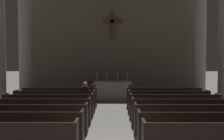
{
  "coord_description": "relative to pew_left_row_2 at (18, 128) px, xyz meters",
  "views": [
    {
      "loc": [
        0.08,
        -5.6,
        2.32
      ],
      "look_at": [
        0.0,
        7.67,
        1.71
      ],
      "focal_mm": 40.9,
      "sensor_mm": 36.0,
      "label": 1
    }
  ],
  "objects": [
    {
      "name": "column_right_third",
      "position": [
        7.5,
        8.22,
        3.04
      ],
      "size": [
        1.14,
        1.14,
        7.21
      ],
      "color": "#ADA89E",
      "rests_on": "ground"
    },
    {
      "name": "pew_left_row_7",
      "position": [
        0.0,
        5.32,
        0.0
      ],
      "size": [
        3.45,
        0.5,
        0.95
      ],
      "color": "black",
      "rests_on": "ground"
    },
    {
      "name": "pew_left_row_6",
      "position": [
        0.0,
        4.26,
        0.0
      ],
      "size": [
        3.45,
        0.5,
        0.95
      ],
      "color": "black",
      "rests_on": "ground"
    },
    {
      "name": "candlestick_inner_left",
      "position": [
        2.14,
        7.69,
        0.71
      ],
      "size": [
        0.16,
        0.16,
        0.57
      ],
      "color": "#B79338",
      "rests_on": "altar"
    },
    {
      "name": "pew_right_row_6",
      "position": [
        4.89,
        4.26,
        0.0
      ],
      "size": [
        3.45,
        0.5,
        0.95
      ],
      "color": "black",
      "rests_on": "ground"
    },
    {
      "name": "pew_right_row_4",
      "position": [
        4.89,
        2.13,
        0.0
      ],
      "size": [
        3.45,
        0.5,
        0.95
      ],
      "color": "black",
      "rests_on": "ground"
    },
    {
      "name": "lectern",
      "position": [
        1.27,
        6.49,
        0.07
      ],
      "size": [
        0.44,
        0.36,
        1.15
      ],
      "color": "black",
      "rests_on": "ground"
    },
    {
      "name": "pew_left_row_5",
      "position": [
        0.0,
        3.19,
        0.0
      ],
      "size": [
        3.45,
        0.5,
        0.95
      ],
      "color": "black",
      "rests_on": "ground"
    },
    {
      "name": "pew_left_row_3",
      "position": [
        0.0,
        1.06,
        0.0
      ],
      "size": [
        3.45,
        0.5,
        0.95
      ],
      "color": "black",
      "rests_on": "ground"
    },
    {
      "name": "candlestick_outer_left",
      "position": [
        1.59,
        7.69,
        0.71
      ],
      "size": [
        0.16,
        0.16,
        0.57
      ],
      "color": "#B79338",
      "rests_on": "altar"
    },
    {
      "name": "pew_right_row_7",
      "position": [
        4.89,
        5.32,
        0.0
      ],
      "size": [
        3.45,
        0.5,
        0.95
      ],
      "color": "black",
      "rests_on": "ground"
    },
    {
      "name": "pew_right_row_5",
      "position": [
        4.89,
        3.19,
        0.0
      ],
      "size": [
        3.45,
        0.5,
        0.95
      ],
      "color": "black",
      "rests_on": "ground"
    },
    {
      "name": "pew_right_row_2",
      "position": [
        4.89,
        0.0,
        0.0
      ],
      "size": [
        3.45,
        0.5,
        0.95
      ],
      "color": "black",
      "rests_on": "ground"
    },
    {
      "name": "candlestick_inner_right",
      "position": [
        2.74,
        7.69,
        0.71
      ],
      "size": [
        0.16,
        0.16,
        0.57
      ],
      "color": "#B79338",
      "rests_on": "altar"
    },
    {
      "name": "altar",
      "position": [
        2.44,
        7.69,
        0.06
      ],
      "size": [
        2.2,
        0.9,
        1.01
      ],
      "color": "#BCB7AD",
      "rests_on": "ground"
    },
    {
      "name": "apse_with_cross",
      "position": [
        2.44,
        10.06,
        3.54
      ],
      "size": [
        11.32,
        0.46,
        8.03
      ],
      "color": "#706656",
      "rests_on": "ground"
    },
    {
      "name": "pew_left_row_4",
      "position": [
        0.0,
        2.13,
        0.0
      ],
      "size": [
        3.45,
        0.5,
        0.95
      ],
      "color": "black",
      "rests_on": "ground"
    },
    {
      "name": "pew_left_row_2",
      "position": [
        0.0,
        0.0,
        0.0
      ],
      "size": [
        3.45,
        0.5,
        0.95
      ],
      "color": "black",
      "rests_on": "ground"
    },
    {
      "name": "column_left_third",
      "position": [
        -2.61,
        8.22,
        3.04
      ],
      "size": [
        1.14,
        1.14,
        7.21
      ],
      "color": "#ADA89E",
      "rests_on": "ground"
    },
    {
      "name": "lone_worshipper",
      "position": [
        1.31,
        4.3,
        0.22
      ],
      "size": [
        0.32,
        0.43,
        1.32
      ],
      "color": "#26262B",
      "rests_on": "ground"
    },
    {
      "name": "candlestick_outer_right",
      "position": [
        3.29,
        7.69,
        0.71
      ],
      "size": [
        0.16,
        0.16,
        0.57
      ],
      "color": "#B79338",
      "rests_on": "altar"
    },
    {
      "name": "pew_right_row_3",
      "position": [
        4.89,
        1.06,
        0.0
      ],
      "size": [
        3.45,
        0.5,
        0.95
      ],
      "color": "black",
      "rests_on": "ground"
    }
  ]
}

